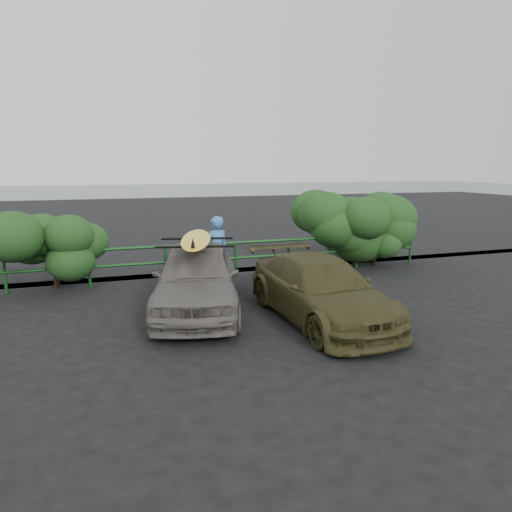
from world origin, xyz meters
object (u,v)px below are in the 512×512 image
Objects in this scene: man at (216,252)px; guardrail at (201,261)px; sedan at (197,278)px; olive_vehicle at (320,289)px; surfboard at (196,239)px.

guardrail is at bearing -92.40° from man.
olive_vehicle is (2.34, -1.36, -0.11)m from sedan.
surfboard reaches higher than sedan.
guardrail is 4.67× the size of surfboard.
man reaches higher than surfboard.
guardrail is 3.14× the size of sedan.
sedan is 2.14m from man.
man reaches higher than guardrail.
sedan is 1.00× the size of olive_vehicle.
olive_vehicle is 2.36× the size of man.
surfboard reaches higher than guardrail.
olive_vehicle is 2.88m from surfboard.
guardrail is 3.14× the size of olive_vehicle.
sedan is 2.71m from olive_vehicle.
olive_vehicle is at bearing -17.09° from sedan.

